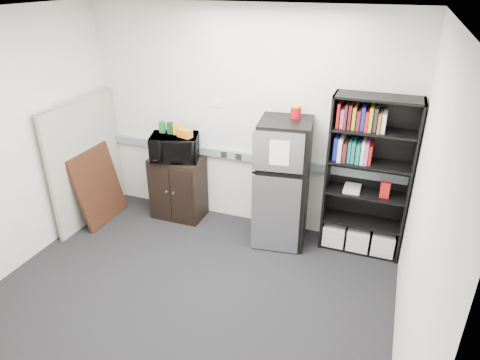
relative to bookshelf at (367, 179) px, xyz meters
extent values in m
plane|color=black|center=(-1.53, -1.57, -0.91)|extent=(4.00, 4.00, 0.00)
cube|color=white|center=(-1.53, 0.18, 0.44)|extent=(4.00, 0.02, 2.70)
cube|color=white|center=(0.47, -1.57, 0.44)|extent=(0.02, 3.50, 2.70)
cube|color=white|center=(-3.53, -1.57, 0.44)|extent=(0.02, 3.50, 2.70)
cube|color=white|center=(-1.53, -1.57, 1.79)|extent=(4.00, 3.50, 0.02)
cube|color=gray|center=(-1.53, 0.15, -0.01)|extent=(3.92, 0.05, 0.10)
cube|color=white|center=(-1.88, 0.18, 0.64)|extent=(0.14, 0.00, 0.10)
cube|color=black|center=(-0.44, -0.01, 0.01)|extent=(0.02, 0.34, 1.85)
cube|color=black|center=(0.44, -0.01, 0.01)|extent=(0.02, 0.34, 1.85)
cube|color=black|center=(0.00, 0.16, 0.01)|extent=(0.90, 0.02, 1.85)
cube|color=black|center=(0.00, -0.01, 0.92)|extent=(0.90, 0.34, 0.02)
cube|color=black|center=(0.00, -0.01, -0.89)|extent=(0.85, 0.32, 0.03)
cube|color=black|center=(0.00, -0.01, -0.54)|extent=(0.85, 0.32, 0.03)
cube|color=black|center=(0.00, -0.01, -0.17)|extent=(0.85, 0.32, 0.02)
cube|color=black|center=(0.00, -0.01, 0.20)|extent=(0.85, 0.32, 0.02)
cube|color=black|center=(0.00, -0.01, 0.57)|extent=(0.85, 0.32, 0.02)
cube|color=silver|center=(-0.28, -0.02, -0.76)|extent=(0.25, 0.30, 0.25)
cube|color=silver|center=(0.00, -0.02, -0.76)|extent=(0.25, 0.30, 0.25)
cube|color=silver|center=(0.28, -0.02, -0.76)|extent=(0.25, 0.30, 0.25)
cube|color=gray|center=(-3.43, -0.49, -0.11)|extent=(0.05, 1.30, 1.60)
cube|color=#B2B2B7|center=(-3.43, -0.49, 0.70)|extent=(0.06, 1.30, 0.02)
cube|color=black|center=(-2.36, -0.06, -0.50)|extent=(0.67, 0.42, 0.83)
cube|color=black|center=(-2.52, -0.27, -0.50)|extent=(0.31, 0.01, 0.73)
cube|color=black|center=(-2.20, -0.27, -0.50)|extent=(0.31, 0.01, 0.73)
cylinder|color=#B2B2B7|center=(-2.41, -0.29, -0.45)|extent=(0.02, 0.02, 0.02)
cylinder|color=#B2B2B7|center=(-2.31, -0.29, -0.45)|extent=(0.02, 0.02, 0.02)
imported|color=black|center=(-2.36, -0.08, 0.08)|extent=(0.68, 0.56, 0.32)
cube|color=#1B6021|center=(-2.54, -0.05, 0.32)|extent=(0.07, 0.05, 0.15)
cube|color=#0C361B|center=(-2.42, -0.05, 0.32)|extent=(0.08, 0.06, 0.15)
cube|color=gold|center=(-2.34, -0.05, 0.32)|extent=(0.08, 0.06, 0.14)
cube|color=orange|center=(-2.20, -0.10, 0.30)|extent=(0.20, 0.15, 0.10)
cube|color=black|center=(-0.92, -0.14, -0.16)|extent=(0.64, 0.64, 1.51)
cube|color=#B4B3B8|center=(-0.92, -0.43, 0.36)|extent=(0.55, 0.09, 0.45)
cube|color=#B4B3B8|center=(-0.92, -0.43, -0.41)|extent=(0.55, 0.09, 0.97)
cube|color=black|center=(-0.92, -0.45, 0.10)|extent=(0.55, 0.08, 0.03)
cube|color=white|center=(-0.90, -0.45, 0.36)|extent=(0.21, 0.03, 0.28)
cube|color=black|center=(-0.92, -0.14, 0.61)|extent=(0.64, 0.64, 0.02)
cylinder|color=#A70711|center=(-0.85, -0.02, 0.69)|extent=(0.12, 0.12, 0.14)
cylinder|color=gold|center=(-0.85, -0.02, 0.77)|extent=(0.12, 0.12, 0.02)
cube|color=black|center=(-3.30, -0.49, -0.42)|extent=(0.26, 0.76, 0.96)
cube|color=silver|center=(-3.28, -0.49, -0.42)|extent=(0.19, 0.65, 0.81)
camera|label=1|loc=(0.16, -4.50, 2.07)|focal=32.00mm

